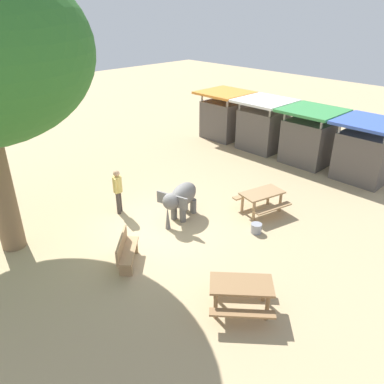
# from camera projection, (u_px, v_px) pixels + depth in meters

# --- Properties ---
(ground_plane) EXTENTS (60.00, 60.00, 0.00)m
(ground_plane) POSITION_uv_depth(u_px,v_px,m) (157.00, 229.00, 12.56)
(ground_plane) COLOR tan
(elephant) EXTENTS (1.25, 1.76, 1.21)m
(elephant) POSITION_uv_depth(u_px,v_px,m) (181.00, 198.00, 12.89)
(elephant) COLOR slate
(elephant) RESTS_ON ground_plane
(person_handler) EXTENTS (0.36, 0.41, 1.62)m
(person_handler) POSITION_uv_depth(u_px,v_px,m) (118.00, 188.00, 13.16)
(person_handler) COLOR #3F3833
(person_handler) RESTS_ON ground_plane
(wooden_bench) EXTENTS (1.27, 1.27, 0.88)m
(wooden_bench) POSITION_uv_depth(u_px,v_px,m) (126.00, 250.00, 10.68)
(wooden_bench) COLOR #9E7A51
(wooden_bench) RESTS_ON ground_plane
(picnic_table_near) EXTENTS (1.79, 1.80, 0.78)m
(picnic_table_near) POSITION_uv_depth(u_px,v_px,m) (262.00, 197.00, 13.35)
(picnic_table_near) COLOR #9E7A51
(picnic_table_near) RESTS_ON ground_plane
(picnic_table_far) EXTENTS (2.11, 2.10, 0.78)m
(picnic_table_far) POSITION_uv_depth(u_px,v_px,m) (241.00, 290.00, 9.03)
(picnic_table_far) COLOR olive
(picnic_table_far) RESTS_ON ground_plane
(market_stall_orange) EXTENTS (2.50, 2.50, 2.52)m
(market_stall_orange) POSITION_uv_depth(u_px,v_px,m) (224.00, 117.00, 20.67)
(market_stall_orange) COLOR #59514C
(market_stall_orange) RESTS_ON ground_plane
(market_stall_white) EXTENTS (2.50, 2.50, 2.52)m
(market_stall_white) POSITION_uv_depth(u_px,v_px,m) (263.00, 127.00, 19.00)
(market_stall_white) COLOR #59514C
(market_stall_white) RESTS_ON ground_plane
(market_stall_green) EXTENTS (2.50, 2.50, 2.52)m
(market_stall_green) POSITION_uv_depth(u_px,v_px,m) (309.00, 139.00, 17.33)
(market_stall_green) COLOR #59514C
(market_stall_green) RESTS_ON ground_plane
(market_stall_blue) EXTENTS (2.50, 2.50, 2.52)m
(market_stall_blue) POSITION_uv_depth(u_px,v_px,m) (365.00, 154.00, 15.65)
(market_stall_blue) COLOR #59514C
(market_stall_blue) RESTS_ON ground_plane
(feed_bucket) EXTENTS (0.36, 0.36, 0.32)m
(feed_bucket) POSITION_uv_depth(u_px,v_px,m) (256.00, 228.00, 12.30)
(feed_bucket) COLOR gray
(feed_bucket) RESTS_ON ground_plane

